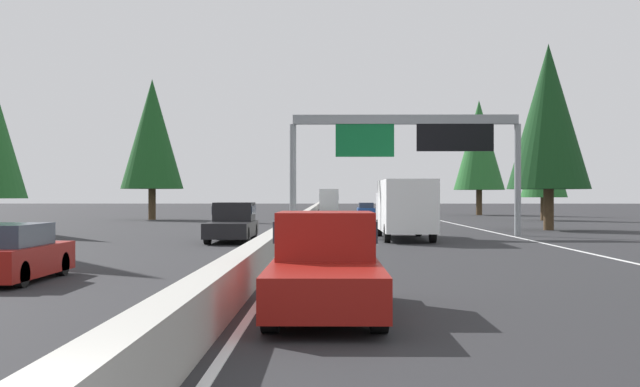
# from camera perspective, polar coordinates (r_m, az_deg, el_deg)

# --- Properties ---
(ground_plane) EXTENTS (320.00, 320.00, 0.00)m
(ground_plane) POSITION_cam_1_polar(r_m,az_deg,el_deg) (64.21, -0.84, -2.13)
(ground_plane) COLOR #262628
(median_barrier) EXTENTS (180.00, 0.56, 0.90)m
(median_barrier) POSITION_cam_1_polar(r_m,az_deg,el_deg) (84.19, -0.69, -1.36)
(median_barrier) COLOR #ADAAA3
(median_barrier) RESTS_ON ground
(shoulder_stripe_right) EXTENTS (160.00, 0.16, 0.01)m
(shoulder_stripe_right) POSITION_cam_1_polar(r_m,az_deg,el_deg) (74.83, 8.22, -1.85)
(shoulder_stripe_right) COLOR silver
(shoulder_stripe_right) RESTS_ON ground
(shoulder_stripe_median) EXTENTS (160.00, 0.16, 0.01)m
(shoulder_stripe_median) POSITION_cam_1_polar(r_m,az_deg,el_deg) (74.19, -0.44, -1.86)
(shoulder_stripe_median) COLOR silver
(shoulder_stripe_median) RESTS_ON ground
(sign_gantry_overhead) EXTENTS (0.50, 12.68, 6.62)m
(sign_gantry_overhead) POSITION_cam_1_polar(r_m,az_deg,el_deg) (42.80, 6.51, 3.96)
(sign_gantry_overhead) COLOR gray
(sign_gantry_overhead) RESTS_ON ground
(pickup_far_left) EXTENTS (5.60, 2.00, 1.86)m
(pickup_far_left) POSITION_cam_1_polar(r_m,az_deg,el_deg) (14.58, 0.39, -5.13)
(pickup_far_left) COLOR maroon
(pickup_far_left) RESTS_ON ground
(box_truck_far_center) EXTENTS (8.50, 2.40, 2.95)m
(box_truck_far_center) POSITION_cam_1_polar(r_m,az_deg,el_deg) (38.90, 6.23, -1.01)
(box_truck_far_center) COLOR white
(box_truck_far_center) RESTS_ON ground
(sedan_far_right) EXTENTS (4.40, 1.80, 1.47)m
(sedan_far_right) POSITION_cam_1_polar(r_m,az_deg,el_deg) (83.09, 3.39, -1.22)
(sedan_far_right) COLOR #1E4793
(sedan_far_right) RESTS_ON ground
(sedan_near_center) EXTENTS (4.40, 1.80, 1.47)m
(sedan_near_center) POSITION_cam_1_polar(r_m,az_deg,el_deg) (79.66, 5.99, -1.26)
(sedan_near_center) COLOR #1E4793
(sedan_near_center) RESTS_ON ground
(bus_near_right) EXTENTS (11.50, 2.55, 3.10)m
(bus_near_right) POSITION_cam_1_polar(r_m,az_deg,el_deg) (106.83, 0.66, -0.43)
(bus_near_right) COLOR white
(bus_near_right) RESTS_ON ground
(oncoming_near) EXTENTS (4.40, 1.80, 1.47)m
(oncoming_near) POSITION_cam_1_polar(r_m,az_deg,el_deg) (21.22, -21.77, -4.19)
(oncoming_near) COLOR maroon
(oncoming_near) RESTS_ON ground
(oncoming_far) EXTENTS (5.60, 2.00, 1.86)m
(oncoming_far) POSITION_cam_1_polar(r_m,az_deg,el_deg) (37.29, -6.43, -2.12)
(oncoming_far) COLOR black
(oncoming_far) RESTS_ON ground
(conifer_right_near) EXTENTS (5.24, 5.24, 11.90)m
(conifer_right_near) POSITION_cam_1_polar(r_m,az_deg,el_deg) (51.71, 16.46, 5.44)
(conifer_right_near) COLOR #4C3823
(conifer_right_near) RESTS_ON ground
(conifer_right_mid) EXTENTS (4.12, 4.12, 9.35)m
(conifer_right_mid) POSITION_cam_1_polar(r_m,az_deg,el_deg) (71.92, 16.14, 2.61)
(conifer_right_mid) COLOR #4C3823
(conifer_right_mid) RESTS_ON ground
(conifer_right_far) EXTENTS (5.77, 5.77, 13.12)m
(conifer_right_far) POSITION_cam_1_polar(r_m,az_deg,el_deg) (90.44, 11.62, 3.50)
(conifer_right_far) COLOR #4C3823
(conifer_right_far) RESTS_ON ground
(conifer_left_mid) EXTENTS (5.69, 5.69, 12.93)m
(conifer_left_mid) POSITION_cam_1_polar(r_m,az_deg,el_deg) (72.88, -12.24, 4.29)
(conifer_left_mid) COLOR #4C3823
(conifer_left_mid) RESTS_ON ground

